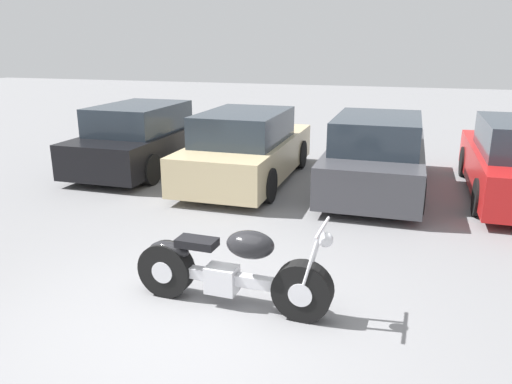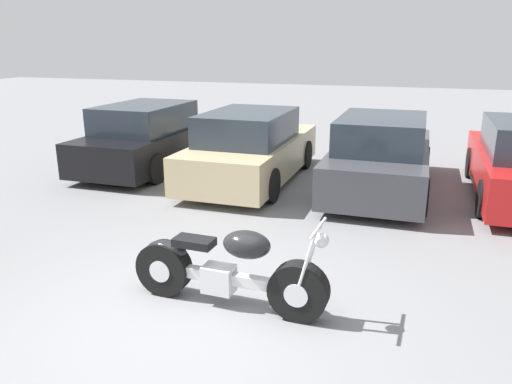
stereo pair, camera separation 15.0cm
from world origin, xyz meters
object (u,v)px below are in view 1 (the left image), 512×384
object	(u,v)px
motorcycle	(230,270)
parked_car_dark_grey	(376,156)
parked_car_champagne	(247,149)
parked_car_black	(145,138)

from	to	relation	value
motorcycle	parked_car_dark_grey	xyz separation A→B (m)	(1.16, 5.07, 0.26)
parked_car_champagne	parked_car_dark_grey	bearing A→B (deg)	2.50
parked_car_black	parked_car_dark_grey	world-z (taller)	same
parked_car_black	parked_car_dark_grey	bearing A→B (deg)	-3.44
parked_car_champagne	parked_car_dark_grey	world-z (taller)	same
motorcycle	parked_car_black	size ratio (longest dim) A/B	0.51
parked_car_black	parked_car_dark_grey	distance (m)	5.18
motorcycle	parked_car_champagne	bearing A→B (deg)	106.03
motorcycle	parked_car_champagne	xyz separation A→B (m)	(-1.43, 4.96, 0.26)
parked_car_black	motorcycle	bearing A→B (deg)	-53.31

